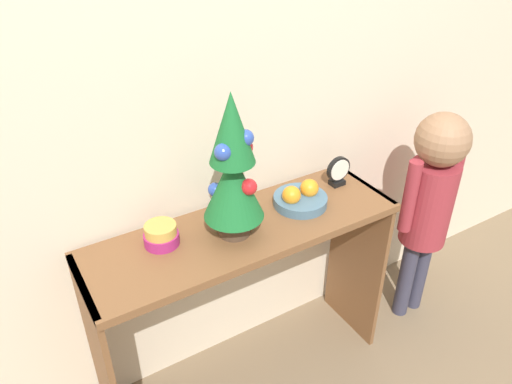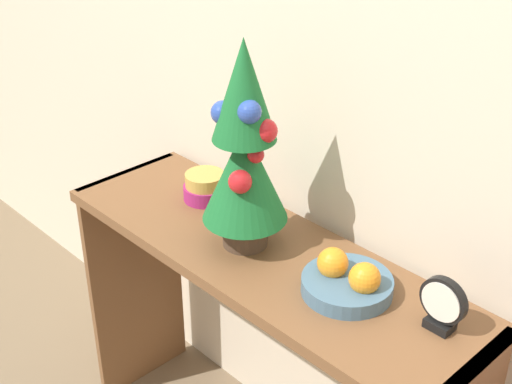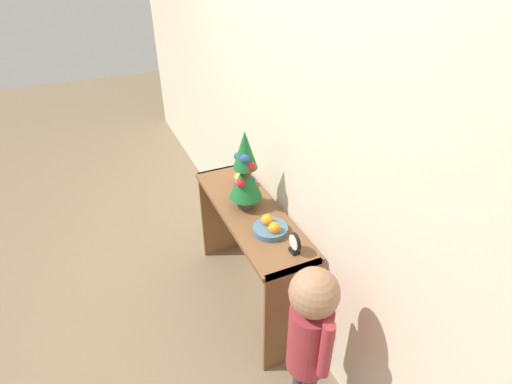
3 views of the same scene
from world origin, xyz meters
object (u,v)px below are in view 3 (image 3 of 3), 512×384
(mini_tree, at_px, (245,171))
(child_figure, at_px, (310,331))
(fruit_bowl, at_px, (270,228))
(singing_bowl, at_px, (242,181))
(desk_clock, at_px, (295,243))

(mini_tree, bearing_deg, child_figure, -4.25)
(mini_tree, xyz_separation_m, fruit_bowl, (0.30, 0.03, -0.22))
(singing_bowl, relative_size, desk_clock, 0.97)
(mini_tree, relative_size, singing_bowl, 4.34)
(fruit_bowl, bearing_deg, desk_clock, 10.91)
(mini_tree, distance_m, fruit_bowl, 0.37)
(desk_clock, xyz_separation_m, child_figure, (0.41, -0.14, -0.16))
(mini_tree, bearing_deg, desk_clock, 7.71)
(mini_tree, height_order, child_figure, mini_tree)
(fruit_bowl, bearing_deg, mini_tree, -174.60)
(singing_bowl, relative_size, child_figure, 0.11)
(mini_tree, height_order, fruit_bowl, mini_tree)
(desk_clock, relative_size, child_figure, 0.12)
(singing_bowl, height_order, desk_clock, desk_clock)
(mini_tree, relative_size, fruit_bowl, 2.55)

